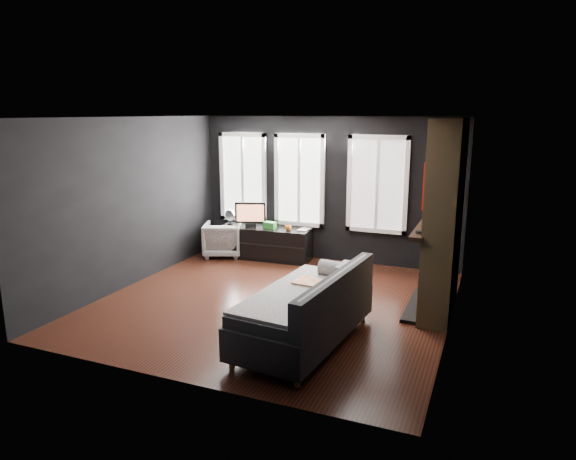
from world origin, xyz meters
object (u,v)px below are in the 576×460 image
at_px(mug, 288,227).
at_px(mantel_vase, 430,213).
at_px(sofa, 304,306).
at_px(media_console, 265,243).
at_px(monitor, 250,213).
at_px(armchair, 223,238).
at_px(book, 300,223).

relative_size(mug, mantel_vase, 0.69).
relative_size(sofa, media_console, 1.23).
bearing_deg(monitor, armchair, 173.76).
distance_m(mug, book, 0.24).
distance_m(monitor, mantel_vase, 3.63).
relative_size(media_console, book, 7.14).
height_order(book, mantel_vase, mantel_vase).
distance_m(media_console, book, 0.81).
xyz_separation_m(armchair, mug, (1.34, 0.09, 0.30)).
distance_m(sofa, armchair, 4.17).
bearing_deg(mantel_vase, armchair, 167.32).
distance_m(mug, mantel_vase, 2.91).
height_order(media_console, book, book).
bearing_deg(sofa, monitor, 131.61).
height_order(media_console, mug, mug).
bearing_deg(monitor, mantel_vase, -36.06).
xyz_separation_m(armchair, media_console, (0.84, 0.15, -0.06)).
xyz_separation_m(sofa, armchair, (-2.84, 3.05, -0.10)).
bearing_deg(armchair, sofa, 112.23).
bearing_deg(monitor, sofa, -73.65).
relative_size(monitor, mantel_vase, 3.37).
height_order(media_console, monitor, monitor).
height_order(mug, book, book).
bearing_deg(mantel_vase, monitor, 163.46).
distance_m(armchair, mug, 1.38).
xyz_separation_m(media_console, mug, (0.51, -0.06, 0.37)).
height_order(sofa, mantel_vase, mantel_vase).
bearing_deg(monitor, book, -12.41).
bearing_deg(mantel_vase, media_console, 161.64).
distance_m(sofa, mantel_vase, 2.59).
relative_size(monitor, mug, 4.87).
distance_m(sofa, mug, 3.48).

